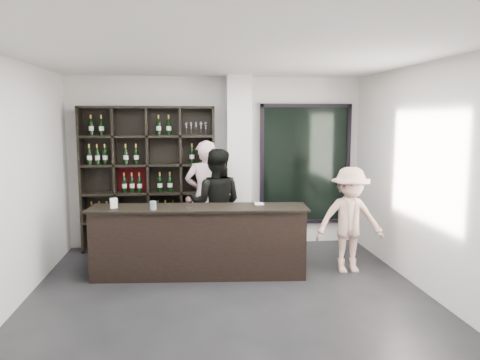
{
  "coord_description": "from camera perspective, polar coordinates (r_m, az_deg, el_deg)",
  "views": [
    {
      "loc": [
        -0.47,
        -5.28,
        2.21
      ],
      "look_at": [
        0.23,
        1.1,
        1.35
      ],
      "focal_mm": 35.0,
      "sensor_mm": 36.0,
      "label": 1
    }
  ],
  "objects": [
    {
      "name": "taster_black",
      "position": [
        7.39,
        -2.95,
        -2.88
      ],
      "size": [
        0.97,
        0.83,
        1.74
      ],
      "primitive_type": "imported",
      "rotation": [
        0.0,
        0.0,
        2.92
      ],
      "color": "black",
      "rests_on": "floor"
    },
    {
      "name": "glass_panel",
      "position": [
        8.26,
        7.96,
        1.9
      ],
      "size": [
        1.6,
        0.08,
        2.1
      ],
      "color": "black",
      "rests_on": "floor"
    },
    {
      "name": "wine_glass",
      "position": [
        6.4,
        -6.33,
        -2.64
      ],
      "size": [
        0.08,
        0.08,
        0.18
      ],
      "primitive_type": null,
      "rotation": [
        0.0,
        0.0,
        0.04
      ],
      "color": "white",
      "rests_on": "tasting_counter"
    },
    {
      "name": "structural_column",
      "position": [
        7.83,
        -0.19,
        2.03
      ],
      "size": [
        0.4,
        0.4,
        2.9
      ],
      "primitive_type": "cube",
      "color": "silver",
      "rests_on": "floor"
    },
    {
      "name": "spit_cup",
      "position": [
        6.37,
        -10.55,
        -3.07
      ],
      "size": [
        0.11,
        0.11,
        0.12
      ],
      "primitive_type": "cylinder",
      "rotation": [
        0.0,
        0.0,
        0.3
      ],
      "color": "silver",
      "rests_on": "tasting_counter"
    },
    {
      "name": "napkin_stack",
      "position": [
        6.64,
        2.33,
        -2.92
      ],
      "size": [
        0.12,
        0.12,
        0.02
      ],
      "primitive_type": "cube",
      "rotation": [
        0.0,
        0.0,
        0.0
      ],
      "color": "white",
      "rests_on": "tasting_counter"
    },
    {
      "name": "card_stand",
      "position": [
        6.59,
        -15.14,
        -2.75
      ],
      "size": [
        0.1,
        0.08,
        0.14
      ],
      "primitive_type": "cube",
      "rotation": [
        0.0,
        0.0,
        0.43
      ],
      "color": "white",
      "rests_on": "tasting_counter"
    },
    {
      "name": "customer",
      "position": [
        6.88,
        13.24,
        -4.77
      ],
      "size": [
        0.99,
        0.58,
        1.52
      ],
      "primitive_type": "imported",
      "rotation": [
        0.0,
        0.0,
        -0.02
      ],
      "color": "tan",
      "rests_on": "floor"
    },
    {
      "name": "tasting_counter",
      "position": [
        6.61,
        -5.01,
        -7.46
      ],
      "size": [
        3.01,
        0.63,
        0.99
      ],
      "rotation": [
        0.0,
        0.0,
        -0.07
      ],
      "color": "black",
      "rests_on": "floor"
    },
    {
      "name": "wine_shelf",
      "position": [
        7.94,
        -11.09,
        0.14
      ],
      "size": [
        2.2,
        0.35,
        2.4
      ],
      "primitive_type": null,
      "color": "black",
      "rests_on": "floor"
    },
    {
      "name": "taster_pink",
      "position": [
        7.79,
        -4.22,
        -1.94
      ],
      "size": [
        0.68,
        0.45,
        1.84
      ],
      "primitive_type": "imported",
      "rotation": [
        0.0,
        0.0,
        3.16
      ],
      "color": "#FFCEDA",
      "rests_on": "floor"
    },
    {
      "name": "floor",
      "position": [
        5.75,
        -1.08,
        -15.08
      ],
      "size": [
        5.0,
        5.5,
        0.01
      ],
      "primitive_type": "cube",
      "color": "black",
      "rests_on": "ground"
    }
  ]
}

